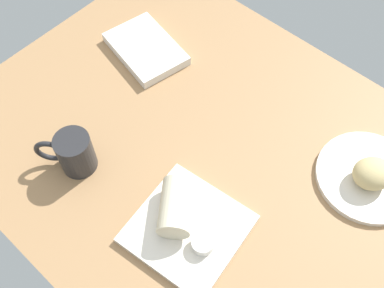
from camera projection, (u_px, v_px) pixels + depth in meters
dining_table at (194, 145)px, 114.06cm from camera, size 110.00×90.00×4.00cm
round_plate at (368, 177)px, 106.39cm from camera, size 23.73×23.73×1.40cm
scone_pastry at (373, 174)px, 102.54cm from camera, size 11.72×11.98×6.15cm
square_plate at (188, 229)px, 99.63cm from camera, size 24.81×24.81×1.60cm
sauce_cup at (203, 243)px, 95.75cm from camera, size 4.82×4.82×2.40cm
breakfast_wrap at (176, 207)px, 97.67cm from camera, size 12.73×13.69×6.97cm
book_stack at (146, 49)px, 126.41cm from camera, size 24.09×18.94×2.59cm
coffee_mug at (73, 153)px, 104.46cm from camera, size 12.00×10.34×10.32cm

